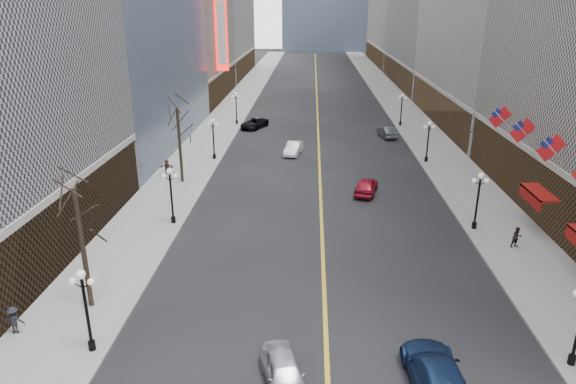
# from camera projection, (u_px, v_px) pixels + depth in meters

# --- Properties ---
(sidewalk_east) EXTENTS (6.00, 230.00, 0.15)m
(sidewalk_east) POSITION_uv_depth(u_px,v_px,m) (411.00, 120.00, 77.26)
(sidewalk_east) COLOR gray
(sidewalk_east) RESTS_ON ground
(sidewalk_west) EXTENTS (6.00, 230.00, 0.15)m
(sidewalk_west) POSITION_uv_depth(u_px,v_px,m) (226.00, 118.00, 78.48)
(sidewalk_west) COLOR gray
(sidewalk_west) RESTS_ON ground
(lane_line) EXTENTS (0.25, 200.00, 0.02)m
(lane_line) POSITION_uv_depth(u_px,v_px,m) (317.00, 107.00, 87.27)
(lane_line) COLOR gold
(lane_line) RESTS_ON ground
(streetlamp_east_1) EXTENTS (1.26, 0.44, 4.52)m
(streetlamp_east_1) POSITION_uv_depth(u_px,v_px,m) (478.00, 195.00, 38.88)
(streetlamp_east_1) COLOR black
(streetlamp_east_1) RESTS_ON sidewalk_east
(streetlamp_east_2) EXTENTS (1.26, 0.44, 4.52)m
(streetlamp_east_2) POSITION_uv_depth(u_px,v_px,m) (428.00, 137.00, 55.75)
(streetlamp_east_2) COLOR black
(streetlamp_east_2) RESTS_ON sidewalk_east
(streetlamp_east_3) EXTENTS (1.26, 0.44, 4.52)m
(streetlamp_east_3) POSITION_uv_depth(u_px,v_px,m) (402.00, 106.00, 72.63)
(streetlamp_east_3) COLOR black
(streetlamp_east_3) RESTS_ON sidewalk_east
(streetlamp_west_0) EXTENTS (1.26, 0.44, 4.52)m
(streetlamp_west_0) POSITION_uv_depth(u_px,v_px,m) (85.00, 302.00, 24.90)
(streetlamp_west_0) COLOR black
(streetlamp_west_0) RESTS_ON sidewalk_west
(streetlamp_west_1) EXTENTS (1.26, 0.44, 4.52)m
(streetlamp_west_1) POSITION_uv_depth(u_px,v_px,m) (171.00, 190.00, 39.90)
(streetlamp_west_1) COLOR black
(streetlamp_west_1) RESTS_ON sidewalk_west
(streetlamp_west_2) EXTENTS (1.26, 0.44, 4.52)m
(streetlamp_west_2) POSITION_uv_depth(u_px,v_px,m) (213.00, 135.00, 56.78)
(streetlamp_west_2) COLOR black
(streetlamp_west_2) RESTS_ON sidewalk_west
(streetlamp_west_3) EXTENTS (1.26, 0.44, 4.52)m
(streetlamp_west_3) POSITION_uv_depth(u_px,v_px,m) (236.00, 105.00, 73.65)
(streetlamp_west_3) COLOR black
(streetlamp_west_3) RESTS_ON sidewalk_west
(flag_3) EXTENTS (2.87, 0.12, 2.87)m
(flag_3) POSITION_uv_depth(u_px,v_px,m) (553.00, 150.00, 34.40)
(flag_3) COLOR #B2B2B7
(flag_3) RESTS_ON ground
(flag_4) EXTENTS (2.87, 0.12, 2.87)m
(flag_4) POSITION_uv_depth(u_px,v_px,m) (524.00, 133.00, 39.09)
(flag_4) COLOR #B2B2B7
(flag_4) RESTS_ON ground
(flag_5) EXTENTS (2.87, 0.12, 2.87)m
(flag_5) POSITION_uv_depth(u_px,v_px,m) (502.00, 119.00, 43.78)
(flag_5) COLOR #B2B2B7
(flag_5) RESTS_ON ground
(awning_c) EXTENTS (1.40, 4.00, 0.93)m
(awning_c) POSITION_uv_depth(u_px,v_px,m) (537.00, 194.00, 38.63)
(awning_c) COLOR maroon
(awning_c) RESTS_ON ground
(theatre_marquee) EXTENTS (2.00, 0.55, 12.00)m
(theatre_marquee) POSITION_uv_depth(u_px,v_px,m) (221.00, 33.00, 83.82)
(theatre_marquee) COLOR red
(theatre_marquee) RESTS_ON ground
(tree_west_near) EXTENTS (3.60, 3.60, 7.92)m
(tree_west_near) POSITION_uv_depth(u_px,v_px,m) (77.00, 207.00, 27.57)
(tree_west_near) COLOR #2D231C
(tree_west_near) RESTS_ON sidewalk_west
(tree_west_far) EXTENTS (3.60, 3.60, 7.92)m
(tree_west_far) POSITION_uv_depth(u_px,v_px,m) (178.00, 120.00, 48.20)
(tree_west_far) COLOR #2D231C
(tree_west_far) RESTS_ON sidewalk_west
(car_nb_near) EXTENTS (2.81, 4.59, 1.46)m
(car_nb_near) POSITION_uv_depth(u_px,v_px,m) (284.00, 373.00, 23.35)
(car_nb_near) COLOR #B5B6BD
(car_nb_near) RESTS_ON ground
(car_nb_mid) EXTENTS (2.24, 4.55, 1.44)m
(car_nb_mid) POSITION_uv_depth(u_px,v_px,m) (293.00, 148.00, 59.67)
(car_nb_mid) COLOR silver
(car_nb_mid) RESTS_ON ground
(car_nb_far) EXTENTS (4.13, 5.53, 1.40)m
(car_nb_far) POSITION_uv_depth(u_px,v_px,m) (254.00, 123.00, 72.23)
(car_nb_far) COLOR black
(car_nb_far) RESTS_ON ground
(car_sb_near) EXTENTS (2.65, 5.97, 1.70)m
(car_sb_near) POSITION_uv_depth(u_px,v_px,m) (437.00, 375.00, 23.02)
(car_sb_near) COLOR #132549
(car_sb_near) RESTS_ON ground
(car_sb_mid) EXTENTS (2.83, 4.80, 1.53)m
(car_sb_mid) POSITION_uv_depth(u_px,v_px,m) (366.00, 186.00, 47.28)
(car_sb_mid) COLOR maroon
(car_sb_mid) RESTS_ON ground
(car_sb_far) EXTENTS (2.27, 4.56, 1.44)m
(car_sb_far) POSITION_uv_depth(u_px,v_px,m) (387.00, 132.00, 67.29)
(car_sb_far) COLOR #434849
(car_sb_far) RESTS_ON ground
(ped_east_walk) EXTENTS (0.84, 0.62, 1.54)m
(ped_east_walk) POSITION_uv_depth(u_px,v_px,m) (517.00, 237.00, 36.46)
(ped_east_walk) COLOR black
(ped_east_walk) RESTS_ON sidewalk_east
(ped_west_walk) EXTENTS (1.03, 0.50, 1.55)m
(ped_west_walk) POSITION_uv_depth(u_px,v_px,m) (14.00, 320.00, 26.91)
(ped_west_walk) COLOR black
(ped_west_walk) RESTS_ON sidewalk_west
(ped_west_far) EXTENTS (1.49, 0.50, 1.59)m
(ped_west_far) POSITION_uv_depth(u_px,v_px,m) (167.00, 167.00, 51.97)
(ped_west_far) COLOR #34281C
(ped_west_far) RESTS_ON sidewalk_west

